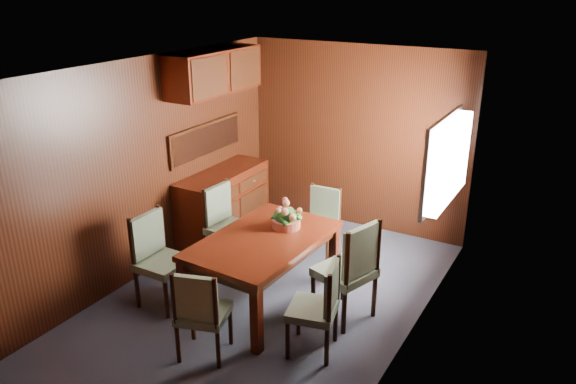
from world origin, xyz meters
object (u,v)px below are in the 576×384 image
Objects in this scene: dining_table at (263,247)px; flower_centerpiece at (286,214)px; chair_left_near at (157,254)px; chair_right_near at (320,303)px; sideboard at (224,205)px; chair_head at (200,310)px.

flower_centerpiece is at bearing 79.85° from dining_table.
chair_left_near is (-0.94, -0.52, -0.09)m from dining_table.
chair_right_near is (1.81, 0.07, -0.05)m from chair_left_near.
sideboard is 1.58× the size of chair_head.
dining_table is 1.80× the size of chair_right_near.
chair_left_near is 1.09m from chair_head.
dining_table is (1.26, -1.05, 0.18)m from sideboard.
flower_centerpiece is at bearing 31.94° from chair_right_near.
flower_centerpiece is (1.33, -0.72, 0.44)m from sideboard.
chair_right_near is 1.18m from flower_centerpiece.
flower_centerpiece reaches higher than chair_left_near.
chair_right_near reaches higher than dining_table.
flower_centerpiece reaches higher than chair_head.
sideboard is at bearing 143.02° from dining_table.
chair_head is (-0.85, -0.60, -0.01)m from chair_right_near.
sideboard reaches higher than chair_right_near.
flower_centerpiece is at bearing 69.83° from chair_head.
sideboard is 1.43× the size of chair_left_near.
chair_head is (1.27, -2.09, 0.04)m from sideboard.
sideboard is at bearing -168.39° from chair_left_near.
chair_head is (0.02, -1.05, -0.14)m from dining_table.
flower_centerpiece reaches higher than chair_right_near.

